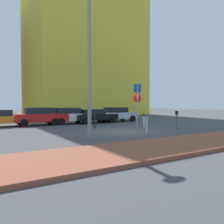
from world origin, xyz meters
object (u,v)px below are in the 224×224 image
parked_car_red (41,116)px  traffic_bollard_far (144,122)px  parked_car_silver (116,114)px  street_lamp (89,47)px  traffic_bollard_mid (147,126)px  parked_car_orange (1,118)px  traffic_bollard_edge (95,121)px  parking_meter (177,117)px  parking_sign_post (137,102)px  traffic_bollard_near (144,120)px  parked_car_white (67,115)px  parked_car_black (94,116)px

parked_car_red → traffic_bollard_far: 8.94m
parked_car_red → parked_car_silver: 7.86m
parked_car_red → street_lamp: 10.01m
street_lamp → traffic_bollard_mid: (3.86, -0.07, -4.34)m
parked_car_orange → parked_car_silver: bearing=-1.0°
parked_car_silver → traffic_bollard_edge: parked_car_silver is taller
parking_meter → street_lamp: street_lamp is taller
street_lamp → parked_car_red: bearing=91.7°
parked_car_orange → parking_sign_post: parking_sign_post is taller
parking_sign_post → traffic_bollard_near: (3.42, 3.42, -1.53)m
traffic_bollard_far → parking_sign_post: bearing=-136.9°
parked_car_white → traffic_bollard_near: parked_car_white is taller
street_lamp → traffic_bollard_near: 9.43m
traffic_bollard_far → parked_car_white: bearing=125.3°
parking_meter → traffic_bollard_far: parking_meter is taller
parking_meter → traffic_bollard_near: parking_meter is taller
parking_meter → traffic_bollard_far: bearing=106.4°
parked_car_orange → street_lamp: (3.35, -9.42, 4.13)m
parked_car_white → street_lamp: size_ratio=0.50×
traffic_bollard_near → parked_car_orange: bearing=153.7°
street_lamp → parked_car_black: bearing=61.4°
traffic_bollard_near → parked_car_red: bearing=146.5°
parked_car_red → traffic_bollard_edge: 5.48m
parked_car_silver → parking_meter: (-0.40, -8.71, 0.11)m
parked_car_red → parked_car_white: parked_car_red is taller
parked_car_white → parked_car_silver: size_ratio=0.94×
traffic_bollard_mid → parked_car_orange: bearing=127.2°
traffic_bollard_far → traffic_bollard_edge: 3.98m
parked_car_orange → parked_car_red: (3.08, -0.27, 0.08)m
parked_car_white → street_lamp: (-2.15, -9.19, 4.07)m
parking_meter → parked_car_black: bearing=106.3°
parked_car_red → traffic_bollard_near: size_ratio=4.74×
parked_car_black → parked_car_silver: size_ratio=0.95×
parked_car_white → parking_meter: parked_car_white is taller
parking_meter → street_lamp: size_ratio=0.16×
traffic_bollard_far → street_lamp: bearing=-153.4°
traffic_bollard_far → parking_meter: bearing=-73.6°
parked_car_white → traffic_bollard_mid: bearing=-79.5°
parked_car_black → parking_meter: 8.58m
traffic_bollard_edge → traffic_bollard_near: bearing=-4.0°
parked_car_red → parking_meter: 11.40m
parked_car_red → traffic_bollard_far: bearing=-41.7°
parked_car_black → parked_car_silver: bearing=9.6°
parked_car_white → traffic_bollard_far: size_ratio=4.87×
parking_meter → traffic_bollard_edge: parking_meter is taller
parked_car_black → traffic_bollard_near: bearing=-61.7°
parked_car_orange → traffic_bollard_far: 11.56m
parking_sign_post → parking_meter: 3.57m
parked_car_orange → traffic_bollard_far: parked_car_orange is taller
parked_car_orange → traffic_bollard_near: 11.80m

